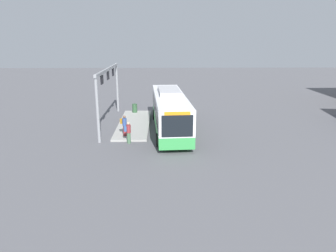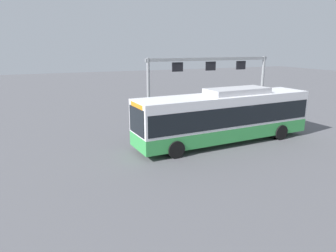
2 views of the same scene
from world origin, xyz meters
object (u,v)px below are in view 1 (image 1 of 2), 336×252
bus_main (170,110)px  person_waiting_near (124,125)px  person_boarding (128,132)px  trash_bin (135,108)px

bus_main → person_waiting_near: bus_main is taller
bus_main → person_waiting_near: 4.26m
person_boarding → person_waiting_near: person_waiting_near is taller
bus_main → person_waiting_near: size_ratio=7.21×
person_boarding → person_waiting_near: (-1.43, -0.46, 0.16)m
bus_main → person_boarding: 4.81m
bus_main → person_boarding: size_ratio=7.21×
person_boarding → trash_bin: 9.59m
person_boarding → trash_bin: size_ratio=1.86×
bus_main → trash_bin: (-6.14, -3.55, -1.20)m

